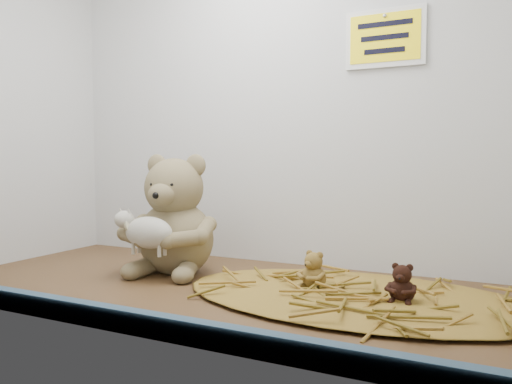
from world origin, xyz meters
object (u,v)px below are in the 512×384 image
at_px(main_teddy, 175,213).
at_px(toy_lamb, 149,233).
at_px(mini_teddy_tan, 314,268).
at_px(mini_teddy_brown, 402,281).

bearing_deg(main_teddy, toy_lamb, -98.88).
xyz_separation_m(mini_teddy_tan, mini_teddy_brown, (0.18, -0.02, -0.00)).
relative_size(main_teddy, toy_lamb, 1.85).
height_order(toy_lamb, mini_teddy_brown, toy_lamb).
relative_size(toy_lamb, mini_teddy_tan, 2.02).
bearing_deg(main_teddy, mini_teddy_brown, -14.73).
bearing_deg(toy_lamb, mini_teddy_brown, 4.91).
relative_size(mini_teddy_tan, mini_teddy_brown, 1.07).
distance_m(main_teddy, toy_lamb, 0.11).
bearing_deg(mini_teddy_tan, mini_teddy_brown, 13.34).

